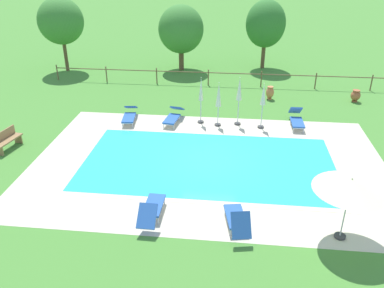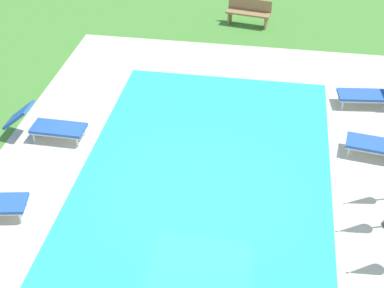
{
  "view_description": "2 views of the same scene",
  "coord_description": "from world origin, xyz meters",
  "px_view_note": "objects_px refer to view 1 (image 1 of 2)",
  "views": [
    {
      "loc": [
        0.9,
        -14.65,
        8.3
      ],
      "look_at": [
        -0.76,
        0.5,
        0.6
      ],
      "focal_mm": 36.92,
      "sensor_mm": 36.0,
      "label": 1
    },
    {
      "loc": [
        8.76,
        1.27,
        7.9
      ],
      "look_at": [
        -1.1,
        -0.34,
        0.6
      ],
      "focal_mm": 51.67,
      "sensor_mm": 36.0,
      "label": 2
    }
  ],
  "objects_px": {
    "tree_west_mid": "(266,24)",
    "terracotta_urn_near_fence": "(356,95)",
    "sun_lounger_north_far": "(130,115)",
    "sun_lounger_north_end": "(152,208)",
    "terracotta_urn_by_tree": "(270,92)",
    "patio_umbrella_closed_row_west": "(263,98)",
    "patio_umbrella_closed_row_mid_west": "(219,98)",
    "patio_umbrella_open_foreground": "(351,185)",
    "patio_umbrella_closed_row_east": "(239,92)",
    "sun_lounger_north_near_steps": "(173,116)",
    "wooden_bench_lawn_side": "(7,139)",
    "sun_lounger_north_mid": "(237,219)",
    "tree_centre": "(61,21)",
    "sun_lounger_south_near_corner": "(297,119)",
    "patio_umbrella_closed_deck_corner": "(201,94)",
    "tree_far_west": "(181,29)"
  },
  "relations": [
    {
      "from": "tree_west_mid",
      "to": "sun_lounger_north_near_steps",
      "type": "bearing_deg",
      "value": -115.21
    },
    {
      "from": "sun_lounger_north_end",
      "to": "patio_umbrella_closed_row_mid_west",
      "type": "relative_size",
      "value": 0.86
    },
    {
      "from": "patio_umbrella_closed_deck_corner",
      "to": "tree_west_mid",
      "type": "xyz_separation_m",
      "value": [
        3.7,
        10.77,
        1.64
      ]
    },
    {
      "from": "sun_lounger_north_far",
      "to": "sun_lounger_north_end",
      "type": "relative_size",
      "value": 1.07
    },
    {
      "from": "sun_lounger_north_far",
      "to": "wooden_bench_lawn_side",
      "type": "height_order",
      "value": "wooden_bench_lawn_side"
    },
    {
      "from": "sun_lounger_south_near_corner",
      "to": "terracotta_urn_by_tree",
      "type": "bearing_deg",
      "value": 106.11
    },
    {
      "from": "patio_umbrella_closed_deck_corner",
      "to": "tree_west_mid",
      "type": "relative_size",
      "value": 0.5
    },
    {
      "from": "patio_umbrella_closed_row_mid_west",
      "to": "sun_lounger_north_far",
      "type": "bearing_deg",
      "value": 179.0
    },
    {
      "from": "sun_lounger_north_mid",
      "to": "patio_umbrella_closed_row_west",
      "type": "xyz_separation_m",
      "value": [
        1.16,
        8.2,
        1.2
      ]
    },
    {
      "from": "patio_umbrella_closed_row_east",
      "to": "sun_lounger_south_near_corner",
      "type": "bearing_deg",
      "value": 3.12
    },
    {
      "from": "sun_lounger_south_near_corner",
      "to": "terracotta_urn_near_fence",
      "type": "distance_m",
      "value": 5.54
    },
    {
      "from": "sun_lounger_north_mid",
      "to": "tree_far_west",
      "type": "height_order",
      "value": "tree_far_west"
    },
    {
      "from": "patio_umbrella_closed_row_west",
      "to": "patio_umbrella_closed_deck_corner",
      "type": "height_order",
      "value": "patio_umbrella_closed_deck_corner"
    },
    {
      "from": "sun_lounger_north_near_steps",
      "to": "sun_lounger_north_far",
      "type": "relative_size",
      "value": 1.0
    },
    {
      "from": "sun_lounger_north_end",
      "to": "patio_umbrella_closed_row_mid_west",
      "type": "distance_m",
      "value": 8.22
    },
    {
      "from": "sun_lounger_south_near_corner",
      "to": "terracotta_urn_near_fence",
      "type": "height_order",
      "value": "sun_lounger_south_near_corner"
    },
    {
      "from": "tree_west_mid",
      "to": "terracotta_urn_near_fence",
      "type": "bearing_deg",
      "value": -52.71
    },
    {
      "from": "tree_far_west",
      "to": "sun_lounger_north_far",
      "type": "bearing_deg",
      "value": -98.3
    },
    {
      "from": "sun_lounger_north_far",
      "to": "tree_far_west",
      "type": "xyz_separation_m",
      "value": [
        1.43,
        9.82,
        2.59
      ]
    },
    {
      "from": "patio_umbrella_open_foreground",
      "to": "tree_west_mid",
      "type": "height_order",
      "value": "tree_west_mid"
    },
    {
      "from": "sun_lounger_south_near_corner",
      "to": "wooden_bench_lawn_side",
      "type": "distance_m",
      "value": 13.96
    },
    {
      "from": "sun_lounger_north_near_steps",
      "to": "sun_lounger_north_end",
      "type": "distance_m",
      "value": 8.11
    },
    {
      "from": "sun_lounger_north_near_steps",
      "to": "wooden_bench_lawn_side",
      "type": "xyz_separation_m",
      "value": [
        -7.03,
        -3.8,
        0.11
      ]
    },
    {
      "from": "patio_umbrella_closed_row_west",
      "to": "patio_umbrella_closed_row_mid_west",
      "type": "xyz_separation_m",
      "value": [
        -2.19,
        0.04,
        -0.08
      ]
    },
    {
      "from": "terracotta_urn_by_tree",
      "to": "tree_far_west",
      "type": "distance_m",
      "value": 8.71
    },
    {
      "from": "sun_lounger_north_mid",
      "to": "tree_centre",
      "type": "height_order",
      "value": "tree_centre"
    },
    {
      "from": "terracotta_urn_near_fence",
      "to": "terracotta_urn_by_tree",
      "type": "height_order",
      "value": "terracotta_urn_by_tree"
    },
    {
      "from": "patio_umbrella_closed_row_west",
      "to": "tree_centre",
      "type": "relative_size",
      "value": 0.46
    },
    {
      "from": "sun_lounger_north_far",
      "to": "patio_umbrella_closed_row_mid_west",
      "type": "bearing_deg",
      "value": -1.0
    },
    {
      "from": "sun_lounger_north_end",
      "to": "sun_lounger_south_near_corner",
      "type": "bearing_deg",
      "value": 55.13
    },
    {
      "from": "sun_lounger_north_end",
      "to": "patio_umbrella_open_foreground",
      "type": "distance_m",
      "value": 6.34
    },
    {
      "from": "terracotta_urn_by_tree",
      "to": "tree_centre",
      "type": "distance_m",
      "value": 15.48
    },
    {
      "from": "sun_lounger_north_end",
      "to": "patio_umbrella_closed_row_west",
      "type": "relative_size",
      "value": 0.84
    },
    {
      "from": "sun_lounger_north_near_steps",
      "to": "tree_far_west",
      "type": "relative_size",
      "value": 0.46
    },
    {
      "from": "terracotta_urn_by_tree",
      "to": "tree_centre",
      "type": "height_order",
      "value": "tree_centre"
    },
    {
      "from": "sun_lounger_north_near_steps",
      "to": "patio_umbrella_closed_deck_corner",
      "type": "xyz_separation_m",
      "value": [
        1.42,
        0.11,
        1.23
      ]
    },
    {
      "from": "patio_umbrella_open_foreground",
      "to": "terracotta_urn_by_tree",
      "type": "relative_size",
      "value": 2.81
    },
    {
      "from": "patio_umbrella_closed_row_west",
      "to": "patio_umbrella_closed_row_east",
      "type": "relative_size",
      "value": 0.93
    },
    {
      "from": "terracotta_urn_near_fence",
      "to": "tree_west_mid",
      "type": "distance_m",
      "value": 8.88
    },
    {
      "from": "sun_lounger_south_near_corner",
      "to": "wooden_bench_lawn_side",
      "type": "relative_size",
      "value": 1.28
    },
    {
      "from": "tree_west_mid",
      "to": "tree_centre",
      "type": "relative_size",
      "value": 0.95
    },
    {
      "from": "tree_far_west",
      "to": "wooden_bench_lawn_side",
      "type": "bearing_deg",
      "value": -114.43
    },
    {
      "from": "sun_lounger_north_near_steps",
      "to": "tree_centre",
      "type": "distance_m",
      "value": 13.03
    },
    {
      "from": "patio_umbrella_open_foreground",
      "to": "patio_umbrella_closed_row_east",
      "type": "bearing_deg",
      "value": 111.1
    },
    {
      "from": "patio_umbrella_closed_row_west",
      "to": "sun_lounger_south_near_corner",
      "type": "bearing_deg",
      "value": 14.06
    },
    {
      "from": "sun_lounger_north_far",
      "to": "terracotta_urn_by_tree",
      "type": "xyz_separation_m",
      "value": [
        7.54,
        4.14,
        0.07
      ]
    },
    {
      "from": "sun_lounger_north_near_steps",
      "to": "patio_umbrella_closed_row_mid_west",
      "type": "height_order",
      "value": "patio_umbrella_closed_row_mid_west"
    },
    {
      "from": "sun_lounger_north_near_steps",
      "to": "wooden_bench_lawn_side",
      "type": "bearing_deg",
      "value": -151.63
    },
    {
      "from": "patio_umbrella_closed_row_west",
      "to": "wooden_bench_lawn_side",
      "type": "relative_size",
      "value": 1.52
    },
    {
      "from": "sun_lounger_north_near_steps",
      "to": "wooden_bench_lawn_side",
      "type": "distance_m",
      "value": 7.99
    }
  ]
}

